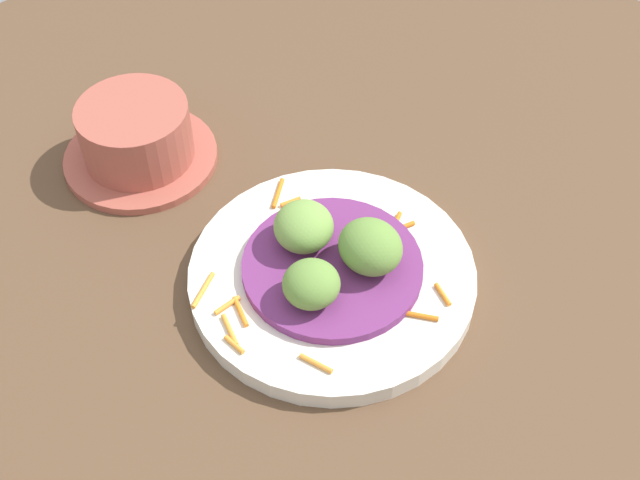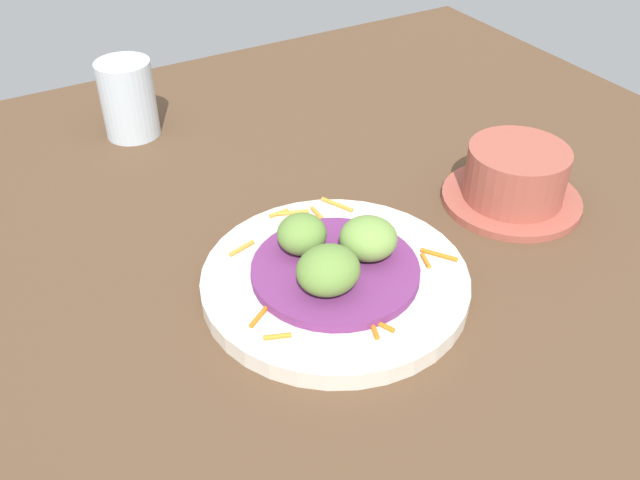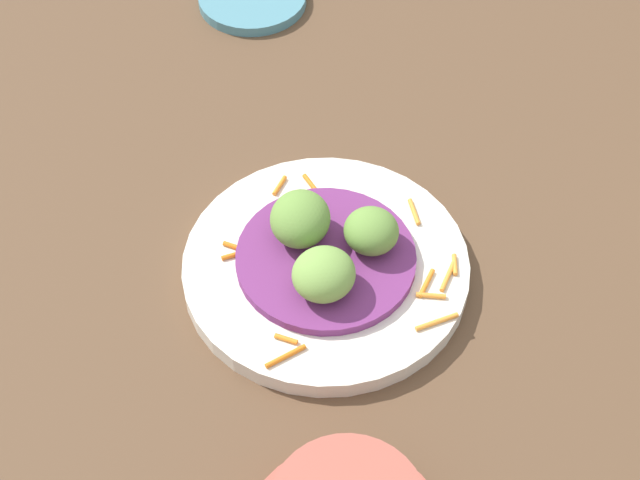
{
  "view_description": "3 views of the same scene",
  "coord_description": "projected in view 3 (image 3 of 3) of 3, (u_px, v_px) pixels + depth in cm",
  "views": [
    {
      "loc": [
        30.76,
        31.52,
        57.41
      ],
      "look_at": [
        0.19,
        -0.08,
        6.61
      ],
      "focal_mm": 46.98,
      "sensor_mm": 36.0,
      "label": 1
    },
    {
      "loc": [
        -40.41,
        26.07,
        43.39
      ],
      "look_at": [
        1.97,
        1.59,
        6.35
      ],
      "focal_mm": 39.26,
      "sensor_mm": 36.0,
      "label": 2
    },
    {
      "loc": [
        2.3,
        -47.89,
        66.88
      ],
      "look_at": [
        -0.49,
        1.33,
        6.29
      ],
      "focal_mm": 54.4,
      "sensor_mm": 36.0,
      "label": 3
    }
  ],
  "objects": [
    {
      "name": "main_plate",
      "position": [
        332.0,
        268.0,
        0.81
      ],
      "size": [
        23.82,
        23.82,
        1.71
      ],
      "primitive_type": "cylinder",
      "color": "silver",
      "rests_on": "table_surface"
    },
    {
      "name": "guac_scoop_left",
      "position": [
        300.0,
        219.0,
        0.79
      ],
      "size": [
        5.37,
        5.82,
        4.05
      ],
      "primitive_type": "ellipsoid",
      "rotation": [
        0.0,
        0.0,
        1.49
      ],
      "color": "olive",
      "rests_on": "cabbage_bed"
    },
    {
      "name": "guac_scoop_center",
      "position": [
        325.0,
        274.0,
        0.76
      ],
      "size": [
        7.12,
        7.13,
        3.65
      ],
      "primitive_type": "ellipsoid",
      "rotation": [
        0.0,
        0.0,
        5.54
      ],
      "color": "#759E47",
      "rests_on": "cabbage_bed"
    },
    {
      "name": "carrot_garnish",
      "position": [
        357.0,
        269.0,
        0.79
      ],
      "size": [
        19.55,
        20.17,
        0.4
      ],
      "color": "orange",
      "rests_on": "main_plate"
    },
    {
      "name": "guac_scoop_right",
      "position": [
        371.0,
        231.0,
        0.79
      ],
      "size": [
        6.29,
        6.27,
        3.45
      ],
      "primitive_type": "ellipsoid",
      "rotation": [
        0.0,
        0.0,
        4.1
      ],
      "color": "olive",
      "rests_on": "cabbage_bed"
    },
    {
      "name": "table_surface",
      "position": [
        325.0,
        292.0,
        0.81
      ],
      "size": [
        110.0,
        110.0,
        2.0
      ],
      "primitive_type": "cube",
      "color": "brown",
      "rests_on": "ground"
    },
    {
      "name": "cabbage_bed",
      "position": [
        332.0,
        258.0,
        0.8
      ],
      "size": [
        14.9,
        14.9,
        0.86
      ],
      "primitive_type": "cylinder",
      "color": "#702D6B",
      "rests_on": "main_plate"
    }
  ]
}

